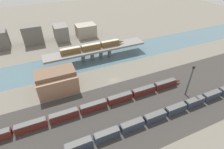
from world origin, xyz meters
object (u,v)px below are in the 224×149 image
object	(u,v)px
signal_tower	(189,81)
warehouse_building	(57,80)
train_yard_near	(168,112)
train_on_bridge	(93,46)
train_yard_mid	(82,110)

from	to	relation	value
signal_tower	warehouse_building	bearing A→B (deg)	151.89
train_yard_near	signal_tower	world-z (taller)	signal_tower
train_on_bridge	train_yard_near	xyz separation A→B (m)	(13.73, -60.17, -7.30)
train_on_bridge	warehouse_building	bearing A→B (deg)	-141.17
signal_tower	train_yard_mid	bearing A→B (deg)	169.78
train_on_bridge	warehouse_building	xyz separation A→B (m)	(-27.46, -22.10, -3.76)
warehouse_building	signal_tower	xyz separation A→B (m)	(58.06, -31.02, 3.29)
train_yard_mid	train_yard_near	bearing A→B (deg)	-25.44
train_yard_mid	signal_tower	bearing A→B (deg)	-10.22
train_yard_mid	signal_tower	xyz separation A→B (m)	(51.06, -9.21, 6.72)
train_on_bridge	warehouse_building	distance (m)	35.45
warehouse_building	signal_tower	bearing A→B (deg)	-28.11
train_yard_near	signal_tower	bearing A→B (deg)	22.69
train_on_bridge	signal_tower	world-z (taller)	signal_tower
train_on_bridge	train_yard_mid	xyz separation A→B (m)	(-20.46, -43.91, -7.19)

